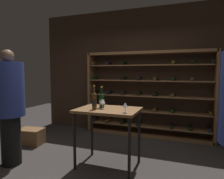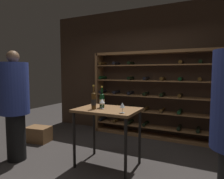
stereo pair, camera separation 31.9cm
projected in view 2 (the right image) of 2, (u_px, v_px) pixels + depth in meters
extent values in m
plane|color=#383330|center=(107.00, 170.00, 3.07)|extent=(10.14, 10.14, 0.00)
cube|color=#3D2B1E|center=(148.00, 72.00, 4.79)|extent=(5.11, 0.10, 2.95)
cube|color=brown|center=(99.00, 92.00, 5.17)|extent=(0.06, 0.32, 1.94)
cube|color=brown|center=(155.00, 52.00, 4.47)|extent=(2.82, 0.32, 0.06)
cube|color=brown|center=(153.00, 136.00, 4.63)|extent=(2.82, 0.32, 0.06)
cube|color=brown|center=(153.00, 127.00, 4.61)|extent=(2.74, 0.32, 0.02)
cylinder|color=black|center=(103.00, 119.00, 5.19)|extent=(0.08, 0.30, 0.08)
cylinder|color=#4C3314|center=(116.00, 120.00, 5.02)|extent=(0.08, 0.30, 0.08)
cylinder|color=black|center=(130.00, 122.00, 4.86)|extent=(0.08, 0.30, 0.08)
cylinder|color=black|center=(145.00, 123.00, 4.69)|extent=(0.08, 0.30, 0.08)
cylinder|color=black|center=(179.00, 127.00, 4.36)|extent=(0.08, 0.30, 0.08)
cylinder|color=black|center=(198.00, 130.00, 4.19)|extent=(0.08, 0.30, 0.08)
cylinder|color=black|center=(219.00, 132.00, 4.03)|extent=(0.08, 0.30, 0.08)
cube|color=brown|center=(154.00, 112.00, 4.58)|extent=(2.74, 0.32, 0.02)
cylinder|color=black|center=(103.00, 105.00, 5.16)|extent=(0.08, 0.30, 0.08)
cylinder|color=#4C3314|center=(116.00, 106.00, 4.99)|extent=(0.08, 0.30, 0.08)
cylinder|color=black|center=(130.00, 107.00, 4.83)|extent=(0.08, 0.30, 0.08)
cylinder|color=#4C3314|center=(146.00, 109.00, 4.66)|extent=(0.08, 0.30, 0.08)
cylinder|color=#4C3314|center=(162.00, 110.00, 4.49)|extent=(0.08, 0.30, 0.08)
cylinder|color=black|center=(180.00, 111.00, 4.33)|extent=(0.08, 0.30, 0.08)
cylinder|color=#4C3314|center=(219.00, 115.00, 4.00)|extent=(0.08, 0.30, 0.08)
cube|color=brown|center=(154.00, 96.00, 4.55)|extent=(2.74, 0.32, 0.02)
cylinder|color=black|center=(103.00, 91.00, 5.13)|extent=(0.08, 0.30, 0.08)
cylinder|color=black|center=(116.00, 92.00, 4.96)|extent=(0.08, 0.30, 0.08)
cylinder|color=black|center=(131.00, 93.00, 4.80)|extent=(0.08, 0.30, 0.08)
cylinder|color=black|center=(146.00, 94.00, 4.63)|extent=(0.08, 0.30, 0.08)
cylinder|color=black|center=(162.00, 94.00, 4.46)|extent=(0.08, 0.30, 0.08)
cylinder|color=#4C3314|center=(180.00, 95.00, 4.30)|extent=(0.08, 0.30, 0.08)
cube|color=brown|center=(154.00, 81.00, 4.52)|extent=(2.74, 0.32, 0.02)
cylinder|color=black|center=(103.00, 78.00, 5.10)|extent=(0.08, 0.30, 0.08)
cylinder|color=black|center=(131.00, 78.00, 4.77)|extent=(0.08, 0.30, 0.08)
cylinder|color=black|center=(146.00, 78.00, 4.60)|extent=(0.08, 0.30, 0.08)
cylinder|color=#4C3314|center=(163.00, 78.00, 4.43)|extent=(0.08, 0.30, 0.08)
cylinder|color=black|center=(181.00, 79.00, 4.27)|extent=(0.08, 0.30, 0.08)
cylinder|color=#4C3314|center=(200.00, 79.00, 4.10)|extent=(0.08, 0.30, 0.08)
cube|color=brown|center=(155.00, 65.00, 4.49)|extent=(2.74, 0.32, 0.02)
cylinder|color=#4C3314|center=(103.00, 64.00, 5.07)|extent=(0.08, 0.30, 0.08)
cylinder|color=black|center=(116.00, 63.00, 4.90)|extent=(0.08, 0.30, 0.08)
cylinder|color=black|center=(131.00, 63.00, 4.73)|extent=(0.08, 0.30, 0.08)
cylinder|color=#4C3314|center=(181.00, 62.00, 4.24)|extent=(0.08, 0.30, 0.08)
cylinder|color=black|center=(201.00, 62.00, 4.07)|extent=(0.08, 0.30, 0.08)
cylinder|color=black|center=(222.00, 61.00, 3.91)|extent=(0.08, 0.30, 0.08)
cube|color=brown|center=(108.00, 110.00, 3.16)|extent=(0.95, 0.69, 0.04)
cylinder|color=black|center=(74.00, 140.00, 3.13)|extent=(0.04, 0.04, 0.87)
cylinder|color=black|center=(126.00, 150.00, 2.75)|extent=(0.04, 0.04, 0.87)
cylinder|color=black|center=(94.00, 130.00, 3.65)|extent=(0.04, 0.04, 0.87)
cylinder|color=black|center=(140.00, 137.00, 3.27)|extent=(0.04, 0.04, 0.87)
cylinder|color=black|center=(16.00, 137.00, 3.42)|extent=(0.30, 0.30, 0.78)
cylinder|color=#2D3D8C|center=(14.00, 88.00, 3.35)|extent=(0.46, 0.46, 0.85)
sphere|color=brown|center=(13.00, 57.00, 3.30)|extent=(0.20, 0.20, 0.20)
cube|color=maroon|center=(22.00, 81.00, 3.57)|extent=(0.05, 0.02, 0.48)
cube|color=brown|center=(39.00, 134.00, 4.33)|extent=(0.52, 0.40, 0.32)
cylinder|color=black|center=(102.00, 101.00, 3.25)|extent=(0.08, 0.08, 0.21)
cone|color=black|center=(102.00, 94.00, 3.24)|extent=(0.08, 0.08, 0.03)
cylinder|color=black|center=(102.00, 90.00, 3.23)|extent=(0.03, 0.03, 0.09)
cylinder|color=#B7932D|center=(102.00, 87.00, 3.23)|extent=(0.03, 0.03, 0.02)
cylinder|color=#C6B28C|center=(102.00, 102.00, 3.25)|extent=(0.08, 0.08, 0.08)
cylinder|color=#4C3314|center=(94.00, 101.00, 3.11)|extent=(0.07, 0.07, 0.24)
cone|color=#4C3314|center=(94.00, 93.00, 3.09)|extent=(0.07, 0.07, 0.03)
cylinder|color=#4C3314|center=(94.00, 89.00, 3.09)|extent=(0.03, 0.03, 0.08)
cylinder|color=#B7932D|center=(94.00, 86.00, 3.09)|extent=(0.03, 0.03, 0.02)
cylinder|color=black|center=(94.00, 102.00, 3.11)|extent=(0.07, 0.07, 0.09)
cylinder|color=silver|center=(122.00, 113.00, 2.82)|extent=(0.07, 0.07, 0.00)
cylinder|color=silver|center=(122.00, 110.00, 2.82)|extent=(0.01, 0.01, 0.07)
cone|color=silver|center=(122.00, 105.00, 2.82)|extent=(0.07, 0.07, 0.07)
cylinder|color=#590A14|center=(122.00, 106.00, 2.82)|extent=(0.04, 0.04, 0.02)
cylinder|color=silver|center=(102.00, 109.00, 3.15)|extent=(0.07, 0.07, 0.00)
cylinder|color=silver|center=(102.00, 106.00, 3.15)|extent=(0.01, 0.01, 0.08)
cone|color=silver|center=(102.00, 101.00, 3.14)|extent=(0.08, 0.08, 0.07)
cylinder|color=#590A14|center=(102.00, 102.00, 3.14)|extent=(0.05, 0.05, 0.02)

